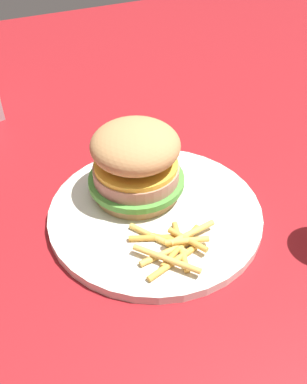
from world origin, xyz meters
TOP-DOWN VIEW (x-y plane):
  - ground_plane at (0.00, 0.00)m, footprint 1.60×1.60m
  - plate at (0.00, -0.02)m, footprint 0.27×0.27m
  - sandwich at (0.01, -0.06)m, footprint 0.12×0.12m
  - fries_pile at (0.01, 0.05)m, footprint 0.10×0.10m

SIDE VIEW (x-z plane):
  - ground_plane at x=0.00m, z-range 0.00..0.00m
  - plate at x=0.00m, z-range 0.00..0.01m
  - fries_pile at x=0.01m, z-range 0.01..0.02m
  - sandwich at x=0.01m, z-range 0.01..0.11m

